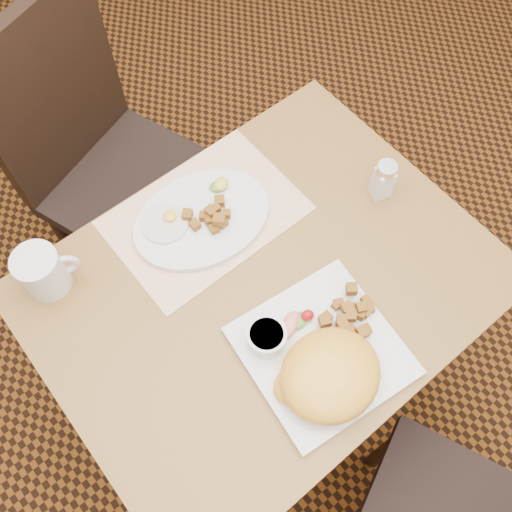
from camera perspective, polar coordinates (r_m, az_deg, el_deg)
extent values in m
plane|color=black|center=(1.87, 0.57, -12.29)|extent=(8.00, 8.00, 0.00)
cube|color=olive|center=(1.18, 0.88, -3.13)|extent=(0.90, 0.70, 0.03)
cylinder|color=black|center=(1.62, 18.82, -7.71)|extent=(0.05, 0.05, 0.71)
cylinder|color=black|center=(1.60, -17.79, -9.13)|extent=(0.05, 0.05, 0.71)
cylinder|color=black|center=(1.75, 4.58, 6.47)|extent=(0.05, 0.05, 0.71)
cylinder|color=black|center=(1.65, 12.86, -18.41)|extent=(0.04, 0.04, 0.42)
cube|color=black|center=(1.67, -11.95, 6.58)|extent=(0.53, 0.53, 0.05)
cylinder|color=black|center=(2.01, -11.68, 8.67)|extent=(0.04, 0.04, 0.42)
cylinder|color=black|center=(1.87, -2.95, 4.16)|extent=(0.04, 0.04, 0.42)
cylinder|color=black|center=(1.90, -18.11, 0.92)|extent=(0.04, 0.04, 0.42)
cylinder|color=black|center=(1.75, -9.39, -4.50)|extent=(0.04, 0.04, 0.42)
cube|color=black|center=(1.57, -19.75, 15.01)|extent=(0.41, 0.18, 0.50)
cube|color=white|center=(1.24, -5.13, 4.07)|extent=(0.40, 0.28, 0.00)
cube|color=silver|center=(1.11, 6.57, -9.42)|extent=(0.31, 0.31, 0.02)
ellipsoid|color=yellow|center=(1.05, 7.45, -11.68)|extent=(0.19, 0.17, 0.07)
ellipsoid|color=yellow|center=(1.08, 9.03, -11.94)|extent=(0.08, 0.07, 0.03)
ellipsoid|color=yellow|center=(1.06, 3.76, -12.83)|extent=(0.08, 0.07, 0.03)
cylinder|color=silver|center=(1.08, 1.04, -8.05)|extent=(0.08, 0.08, 0.04)
cylinder|color=beige|center=(1.06, 1.06, -7.81)|extent=(0.06, 0.06, 0.01)
ellipsoid|color=#387223|center=(1.11, 4.32, -6.46)|extent=(0.05, 0.04, 0.01)
ellipsoid|color=red|center=(1.11, 5.17, -5.94)|extent=(0.03, 0.03, 0.03)
ellipsoid|color=#F28C72|center=(1.10, 3.41, -6.85)|extent=(0.07, 0.05, 0.02)
cylinder|color=white|center=(1.22, -9.10, 3.27)|extent=(0.10, 0.10, 0.01)
ellipsoid|color=yellow|center=(1.21, -8.63, 3.98)|extent=(0.03, 0.03, 0.01)
ellipsoid|color=#387223|center=(1.25, -3.80, 6.94)|extent=(0.05, 0.04, 0.01)
ellipsoid|color=yellow|center=(1.25, -3.51, 7.21)|extent=(0.04, 0.04, 0.02)
cube|color=white|center=(1.26, 12.51, 7.18)|extent=(0.05, 0.05, 0.08)
cylinder|color=silver|center=(1.22, 12.97, 8.49)|extent=(0.05, 0.05, 0.02)
cylinder|color=silver|center=(1.19, -20.63, -1.48)|extent=(0.09, 0.09, 0.10)
torus|color=silver|center=(1.18, -18.61, -0.84)|extent=(0.06, 0.03, 0.06)
cube|color=#905B17|center=(1.10, 7.90, -7.92)|extent=(0.03, 0.03, 0.02)
cube|color=#905B17|center=(1.11, 9.20, -5.55)|extent=(0.02, 0.02, 0.02)
cube|color=#905B17|center=(1.12, 8.96, -6.25)|extent=(0.02, 0.02, 0.01)
cube|color=#905B17|center=(1.13, 10.29, -5.64)|extent=(0.03, 0.03, 0.02)
cube|color=#905B17|center=(1.11, 9.40, -5.82)|extent=(0.02, 0.02, 0.01)
cube|color=#905B17|center=(1.14, 10.88, -4.34)|extent=(0.02, 0.02, 0.01)
cube|color=#905B17|center=(1.11, 9.07, -5.10)|extent=(0.03, 0.02, 0.02)
cube|color=#905B17|center=(1.11, 9.36, -7.43)|extent=(0.03, 0.03, 0.02)
cube|color=#905B17|center=(1.10, 10.60, -7.49)|extent=(0.03, 0.03, 0.02)
cube|color=#905B17|center=(1.11, 9.40, -5.88)|extent=(0.03, 0.03, 0.02)
cube|color=#905B17|center=(1.09, 9.14, -7.65)|extent=(0.03, 0.03, 0.02)
cube|color=#905B17|center=(1.13, 10.86, -5.47)|extent=(0.02, 0.02, 0.02)
cube|color=#905B17|center=(1.10, 8.53, -6.34)|extent=(0.03, 0.03, 0.02)
cube|color=#905B17|center=(1.12, 10.48, -5.11)|extent=(0.02, 0.02, 0.02)
cube|color=#905B17|center=(1.13, 8.27, -4.71)|extent=(0.02, 0.02, 0.01)
cube|color=#905B17|center=(1.11, 7.01, -6.15)|extent=(0.02, 0.02, 0.02)
cube|color=#905B17|center=(1.11, 8.53, -7.03)|extent=(0.02, 0.02, 0.01)
cube|color=#905B17|center=(1.13, 10.10, -5.25)|extent=(0.03, 0.03, 0.02)
cube|color=#905B17|center=(1.12, 10.82, -7.31)|extent=(0.03, 0.02, 0.02)
cube|color=#905B17|center=(1.14, 11.29, -5.08)|extent=(0.03, 0.03, 0.02)
cube|color=#905B17|center=(1.10, 9.24, -8.54)|extent=(0.02, 0.02, 0.02)
cube|color=#905B17|center=(1.13, 9.53, -3.28)|extent=(0.03, 0.03, 0.02)
cube|color=#905B17|center=(1.12, 9.17, -6.11)|extent=(0.02, 0.02, 0.01)
cube|color=#905B17|center=(1.13, 8.02, -4.91)|extent=(0.02, 0.02, 0.01)
cube|color=#905B17|center=(1.11, 9.55, -5.99)|extent=(0.02, 0.02, 0.01)
cube|color=#905B17|center=(1.10, 8.66, -6.84)|extent=(0.02, 0.02, 0.02)
cube|color=#905B17|center=(1.09, 6.91, -6.47)|extent=(0.03, 0.03, 0.02)
cube|color=#905B17|center=(1.21, -5.29, 3.99)|extent=(0.02, 0.02, 0.02)
cube|color=#905B17|center=(1.22, -4.61, 4.54)|extent=(0.02, 0.02, 0.02)
cube|color=#905B17|center=(1.20, -4.50, 3.63)|extent=(0.03, 0.03, 0.02)
cube|color=#905B17|center=(1.20, -4.57, 3.80)|extent=(0.03, 0.03, 0.02)
cube|color=#905B17|center=(1.18, -3.78, 3.51)|extent=(0.02, 0.02, 0.02)
cube|color=#905B17|center=(1.21, -2.95, 4.23)|extent=(0.02, 0.02, 0.02)
cube|color=#905B17|center=(1.22, -3.67, 5.48)|extent=(0.03, 0.03, 0.02)
cube|color=#905B17|center=(1.20, -3.35, 3.39)|extent=(0.02, 0.02, 0.02)
cube|color=#905B17|center=(1.21, -6.87, 4.08)|extent=(0.03, 0.03, 0.02)
cube|color=#905B17|center=(1.19, -4.54, 4.40)|extent=(0.02, 0.02, 0.02)
cube|color=#905B17|center=(1.20, -6.11, 3.10)|extent=(0.02, 0.02, 0.02)
cube|color=#905B17|center=(1.18, -3.73, 3.62)|extent=(0.03, 0.03, 0.02)
cube|color=#905B17|center=(1.20, -4.04, 4.77)|extent=(0.02, 0.02, 0.01)
cube|color=#905B17|center=(1.19, -4.22, 2.72)|extent=(0.02, 0.02, 0.02)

